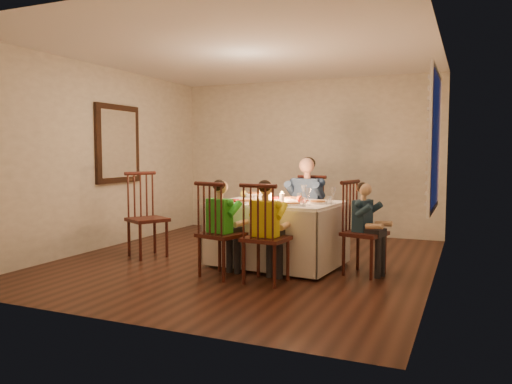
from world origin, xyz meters
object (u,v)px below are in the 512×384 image
at_px(chair_near_left, 222,276).
at_px(chair_near_right, 266,282).
at_px(chair_adult, 306,254).
at_px(chair_extra, 148,257).
at_px(serving_bowl, 255,195).
at_px(child_yellow, 266,282).
at_px(chair_end, 364,275).
at_px(child_green, 222,276).
at_px(adult, 306,254).
at_px(child_teal, 364,275).
at_px(dining_table, 277,220).

distance_m(chair_near_left, chair_near_right, 0.55).
height_order(chair_adult, chair_near_left, same).
relative_size(chair_extra, serving_bowl, 4.68).
xyz_separation_m(child_yellow, serving_bowl, (-0.65, 1.21, 0.81)).
height_order(chair_end, child_green, child_green).
bearing_deg(chair_end, adult, 62.20).
bearing_deg(child_yellow, chair_adult, -83.46).
bearing_deg(chair_adult, child_teal, -37.07).
relative_size(chair_end, child_yellow, 0.98).
height_order(chair_near_right, adult, adult).
height_order(chair_near_left, adult, adult).
distance_m(adult, serving_bowl, 1.08).
bearing_deg(chair_near_left, serving_bowl, -70.78).
height_order(dining_table, chair_end, dining_table).
height_order(chair_extra, child_green, chair_extra).
relative_size(dining_table, serving_bowl, 6.66).
bearing_deg(child_yellow, child_green, -0.37).
height_order(chair_extra, adult, adult).
distance_m(dining_table, chair_near_left, 1.03).
height_order(chair_near_left, child_yellow, child_yellow).
xyz_separation_m(chair_end, serving_bowl, (-1.54, 0.46, 0.81)).
bearing_deg(chair_near_right, chair_end, -135.62).
bearing_deg(child_teal, child_green, 130.59).
bearing_deg(chair_near_left, dining_table, -100.64).
distance_m(dining_table, chair_extra, 1.84).
distance_m(child_yellow, serving_bowl, 1.60).
bearing_deg(chair_extra, adult, -32.36).
height_order(child_teal, serving_bowl, serving_bowl).
bearing_deg(adult, chair_extra, -146.25).
distance_m(dining_table, child_yellow, 1.01).
distance_m(adult, child_yellow, 1.62).
bearing_deg(adult, chair_end, -37.07).
height_order(chair_near_right, chair_extra, chair_extra).
relative_size(adult, child_teal, 1.26).
bearing_deg(dining_table, chair_adult, 87.11).
xyz_separation_m(dining_table, chair_end, (1.08, -0.07, -0.56)).
bearing_deg(chair_near_right, chair_adult, -83.46).
height_order(dining_table, adult, dining_table).
bearing_deg(chair_end, chair_near_right, 144.64).
distance_m(dining_table, chair_near_right, 1.01).
bearing_deg(chair_near_right, adult, -83.46).
height_order(chair_adult, child_teal, chair_adult).
relative_size(dining_table, child_teal, 1.53).
distance_m(dining_table, chair_end, 1.21).
relative_size(child_teal, serving_bowl, 4.35).
relative_size(chair_adult, chair_extra, 0.95).
bearing_deg(chair_near_right, chair_near_left, -0.37).
relative_size(adult, child_green, 1.22).
height_order(chair_end, child_yellow, child_yellow).
xyz_separation_m(chair_end, child_yellow, (-0.89, -0.75, 0.00)).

